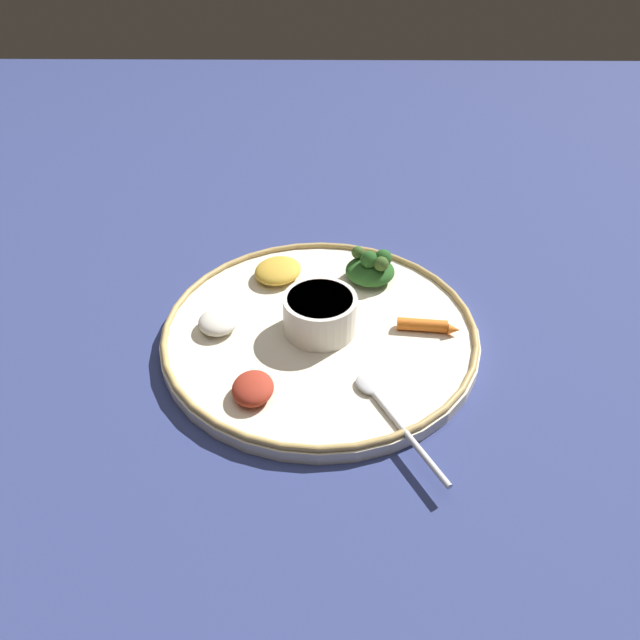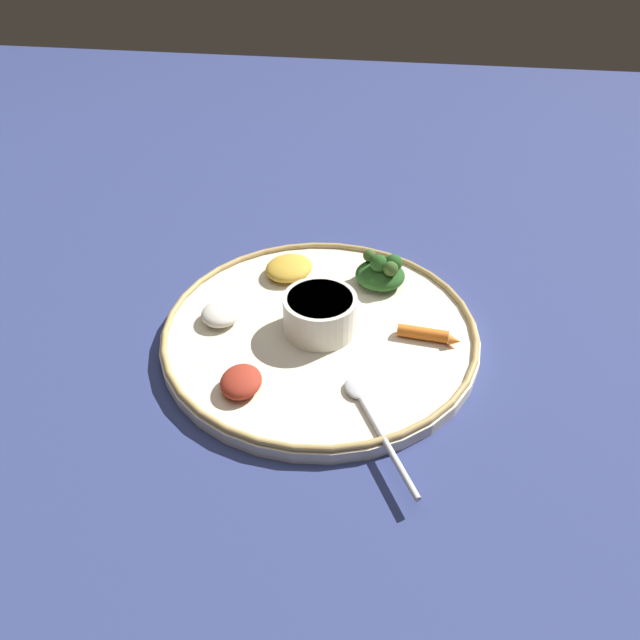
% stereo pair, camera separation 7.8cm
% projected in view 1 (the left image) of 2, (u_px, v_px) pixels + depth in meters
% --- Properties ---
extents(ground_plane, '(2.40, 2.40, 0.00)m').
position_uv_depth(ground_plane, '(320.00, 339.00, 0.80)').
color(ground_plane, navy).
extents(platter, '(0.41, 0.41, 0.02)m').
position_uv_depth(platter, '(320.00, 334.00, 0.80)').
color(platter, beige).
rests_on(platter, ground_plane).
extents(platter_rim, '(0.40, 0.40, 0.01)m').
position_uv_depth(platter_rim, '(320.00, 327.00, 0.79)').
color(platter_rim, tan).
rests_on(platter_rim, platter).
extents(center_bowl, '(0.09, 0.09, 0.05)m').
position_uv_depth(center_bowl, '(320.00, 313.00, 0.78)').
color(center_bowl, silver).
rests_on(center_bowl, platter).
extents(spoon, '(0.10, 0.16, 0.01)m').
position_uv_depth(spoon, '(387.00, 409.00, 0.68)').
color(spoon, silver).
rests_on(spoon, platter).
extents(greens_pile, '(0.08, 0.08, 0.05)m').
position_uv_depth(greens_pile, '(371.00, 268.00, 0.86)').
color(greens_pile, '#23511E').
rests_on(greens_pile, platter).
extents(carrot_near_spoon, '(0.08, 0.02, 0.02)m').
position_uv_depth(carrot_near_spoon, '(428.00, 328.00, 0.78)').
color(carrot_near_spoon, orange).
rests_on(carrot_near_spoon, platter).
extents(mound_beet, '(0.05, 0.06, 0.02)m').
position_uv_depth(mound_beet, '(253.00, 388.00, 0.69)').
color(mound_beet, maroon).
rests_on(mound_beet, platter).
extents(mound_lentil_yellow, '(0.09, 0.09, 0.02)m').
position_uv_depth(mound_lentil_yellow, '(278.00, 271.00, 0.87)').
color(mound_lentil_yellow, gold).
rests_on(mound_lentil_yellow, platter).
extents(mound_rice_white, '(0.05, 0.06, 0.02)m').
position_uv_depth(mound_rice_white, '(219.00, 320.00, 0.79)').
color(mound_rice_white, silver).
rests_on(mound_rice_white, platter).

